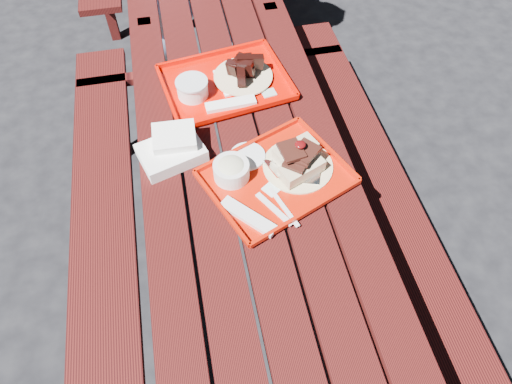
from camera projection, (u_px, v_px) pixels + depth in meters
ground at (250, 266)px, 2.20m from camera, size 60.00×60.00×0.00m
picnic_table_near at (248, 200)px, 1.75m from camera, size 1.41×2.40×0.75m
near_tray at (273, 170)px, 1.55m from camera, size 0.56×0.50×0.15m
far_tray at (224, 82)px, 1.82m from camera, size 0.54×0.45×0.08m
white_cloth at (172, 148)px, 1.60m from camera, size 0.26×0.22×0.09m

